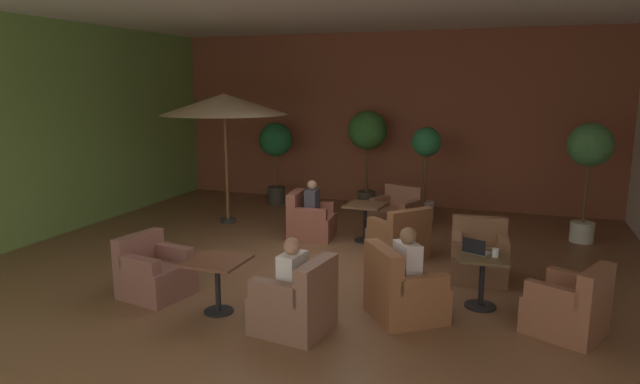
{
  "coord_description": "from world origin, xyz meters",
  "views": [
    {
      "loc": [
        2.87,
        -7.48,
        2.8
      ],
      "look_at": [
        0.0,
        0.51,
        1.11
      ],
      "focal_mm": 30.74,
      "sensor_mm": 36.0,
      "label": 1
    }
  ],
  "objects_px": {
    "open_laptop": "(476,249)",
    "armchair_front_right_east": "(310,221)",
    "potted_tree_left_corner": "(367,137)",
    "potted_tree_right_corner": "(589,156)",
    "cafe_table_front_right": "(365,214)",
    "patron_with_friend": "(312,200)",
    "armchair_mid_center_north": "(154,273)",
    "iced_drink_cup": "(495,253)",
    "cafe_table_front_left": "(482,270)",
    "cafe_table_mid_center": "(217,272)",
    "potted_tree_mid_left": "(276,147)",
    "armchair_front_left_north": "(403,292)",
    "patron_blue_shirt": "(292,269)",
    "armchair_front_left_east": "(569,308)",
    "patron_by_window": "(407,258)",
    "armchair_front_right_north": "(397,214)",
    "armchair_mid_center_east": "(296,304)",
    "patio_umbrella_tall_red": "(224,105)",
    "armchair_front_left_south": "(479,257)",
    "armchair_front_right_south": "(399,238)",
    "potted_tree_mid_right": "(426,158)"
  },
  "relations": [
    {
      "from": "armchair_front_left_south",
      "to": "armchair_front_right_south",
      "type": "xyz_separation_m",
      "value": [
        -1.29,
        0.61,
        -0.01
      ]
    },
    {
      "from": "armchair_mid_center_east",
      "to": "patio_umbrella_tall_red",
      "type": "height_order",
      "value": "patio_umbrella_tall_red"
    },
    {
      "from": "cafe_table_front_left",
      "to": "armchair_front_right_north",
      "type": "distance_m",
      "value": 3.78
    },
    {
      "from": "potted_tree_left_corner",
      "to": "potted_tree_mid_right",
      "type": "relative_size",
      "value": 1.14
    },
    {
      "from": "armchair_mid_center_north",
      "to": "armchair_mid_center_east",
      "type": "distance_m",
      "value": 2.22
    },
    {
      "from": "cafe_table_front_left",
      "to": "patron_by_window",
      "type": "xyz_separation_m",
      "value": [
        -0.84,
        -0.62,
        0.25
      ]
    },
    {
      "from": "armchair_front_right_north",
      "to": "patio_umbrella_tall_red",
      "type": "xyz_separation_m",
      "value": [
        -3.39,
        -0.57,
        2.08
      ]
    },
    {
      "from": "armchair_mid_center_north",
      "to": "iced_drink_cup",
      "type": "distance_m",
      "value": 4.44
    },
    {
      "from": "cafe_table_front_left",
      "to": "iced_drink_cup",
      "type": "height_order",
      "value": "iced_drink_cup"
    },
    {
      "from": "armchair_front_right_south",
      "to": "patron_blue_shirt",
      "type": "xyz_separation_m",
      "value": [
        -0.6,
        -3.11,
        0.42
      ]
    },
    {
      "from": "cafe_table_mid_center",
      "to": "patron_by_window",
      "type": "distance_m",
      "value": 2.32
    },
    {
      "from": "armchair_mid_center_north",
      "to": "potted_tree_right_corner",
      "type": "height_order",
      "value": "potted_tree_right_corner"
    },
    {
      "from": "armchair_front_left_east",
      "to": "open_laptop",
      "type": "distance_m",
      "value": 1.27
    },
    {
      "from": "potted_tree_left_corner",
      "to": "cafe_table_front_left",
      "type": "bearing_deg",
      "value": -60.02
    },
    {
      "from": "armchair_front_left_north",
      "to": "armchair_front_right_south",
      "type": "distance_m",
      "value": 2.4
    },
    {
      "from": "patron_with_friend",
      "to": "open_laptop",
      "type": "bearing_deg",
      "value": -35.91
    },
    {
      "from": "potted_tree_left_corner",
      "to": "open_laptop",
      "type": "xyz_separation_m",
      "value": [
        2.71,
        -4.81,
        -0.89
      ]
    },
    {
      "from": "cafe_table_mid_center",
      "to": "iced_drink_cup",
      "type": "distance_m",
      "value": 3.44
    },
    {
      "from": "armchair_front_right_south",
      "to": "potted_tree_mid_left",
      "type": "bearing_deg",
      "value": 139.81
    },
    {
      "from": "armchair_mid_center_east",
      "to": "patron_by_window",
      "type": "distance_m",
      "value": 1.44
    },
    {
      "from": "armchair_front_right_south",
      "to": "patron_by_window",
      "type": "height_order",
      "value": "patron_by_window"
    },
    {
      "from": "armchair_front_left_north",
      "to": "patron_with_friend",
      "type": "relative_size",
      "value": 1.72
    },
    {
      "from": "armchair_front_left_north",
      "to": "open_laptop",
      "type": "xyz_separation_m",
      "value": [
        0.78,
        0.71,
        0.41
      ]
    },
    {
      "from": "cafe_table_front_right",
      "to": "armchair_mid_center_north",
      "type": "xyz_separation_m",
      "value": [
        -1.98,
        -3.44,
        -0.2
      ]
    },
    {
      "from": "potted_tree_right_corner",
      "to": "iced_drink_cup",
      "type": "relative_size",
      "value": 19.38
    },
    {
      "from": "armchair_front_left_north",
      "to": "armchair_mid_center_east",
      "type": "relative_size",
      "value": 1.26
    },
    {
      "from": "cafe_table_front_left",
      "to": "armchair_front_left_north",
      "type": "xyz_separation_m",
      "value": [
        -0.88,
        -0.65,
        -0.17
      ]
    },
    {
      "from": "armchair_mid_center_north",
      "to": "patron_blue_shirt",
      "type": "relative_size",
      "value": 1.37
    },
    {
      "from": "potted_tree_right_corner",
      "to": "armchair_front_right_north",
      "type": "bearing_deg",
      "value": -174.23
    },
    {
      "from": "armchair_front_left_north",
      "to": "armchair_front_left_south",
      "type": "distance_m",
      "value": 1.89
    },
    {
      "from": "iced_drink_cup",
      "to": "patron_by_window",
      "type": "bearing_deg",
      "value": -148.49
    },
    {
      "from": "armchair_front_right_south",
      "to": "patio_umbrella_tall_red",
      "type": "xyz_separation_m",
      "value": [
        -3.77,
        1.07,
        2.07
      ]
    },
    {
      "from": "potted_tree_left_corner",
      "to": "open_laptop",
      "type": "height_order",
      "value": "potted_tree_left_corner"
    },
    {
      "from": "armchair_front_left_east",
      "to": "potted_tree_right_corner",
      "type": "bearing_deg",
      "value": 82.65
    },
    {
      "from": "potted_tree_right_corner",
      "to": "patron_with_friend",
      "type": "relative_size",
      "value": 3.28
    },
    {
      "from": "armchair_front_right_north",
      "to": "cafe_table_mid_center",
      "type": "height_order",
      "value": "armchair_front_right_north"
    },
    {
      "from": "cafe_table_mid_center",
      "to": "potted_tree_mid_left",
      "type": "relative_size",
      "value": 0.36
    },
    {
      "from": "armchair_front_right_east",
      "to": "patron_by_window",
      "type": "relative_size",
      "value": 1.26
    },
    {
      "from": "potted_tree_right_corner",
      "to": "cafe_table_front_right",
      "type": "bearing_deg",
      "value": -160.74
    },
    {
      "from": "patron_blue_shirt",
      "to": "patron_by_window",
      "type": "relative_size",
      "value": 0.98
    },
    {
      "from": "armchair_front_left_south",
      "to": "open_laptop",
      "type": "xyz_separation_m",
      "value": [
        0.01,
        -1.02,
        0.42
      ]
    },
    {
      "from": "armchair_front_left_north",
      "to": "armchair_front_right_north",
      "type": "bearing_deg",
      "value": 102.86
    },
    {
      "from": "open_laptop",
      "to": "armchair_front_right_east",
      "type": "bearing_deg",
      "value": 144.56
    },
    {
      "from": "patron_by_window",
      "to": "armchair_front_right_north",
      "type": "bearing_deg",
      "value": 103.49
    },
    {
      "from": "patio_umbrella_tall_red",
      "to": "potted_tree_right_corner",
      "type": "height_order",
      "value": "patio_umbrella_tall_red"
    },
    {
      "from": "armchair_mid_center_east",
      "to": "patron_with_friend",
      "type": "bearing_deg",
      "value": 107.84
    },
    {
      "from": "armchair_front_left_north",
      "to": "patron_blue_shirt",
      "type": "distance_m",
      "value": 1.42
    },
    {
      "from": "armchair_front_right_east",
      "to": "patio_umbrella_tall_red",
      "type": "distance_m",
      "value": 2.91
    },
    {
      "from": "armchair_front_left_north",
      "to": "patron_blue_shirt",
      "type": "relative_size",
      "value": 1.68
    },
    {
      "from": "cafe_table_front_left",
      "to": "armchair_mid_center_north",
      "type": "relative_size",
      "value": 0.75
    }
  ]
}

